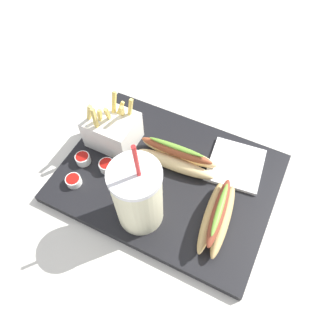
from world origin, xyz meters
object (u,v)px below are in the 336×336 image
object	(u,v)px
soda_cup	(138,196)
fries_basket	(112,129)
hot_dog_1	(178,157)
ketchup_cup_2	(83,159)
ketchup_cup_1	(73,180)
napkin_stack	(236,165)
hot_dog_2	(217,217)
ketchup_cup_3	(107,166)

from	to	relation	value
soda_cup	fries_basket	world-z (taller)	soda_cup
soda_cup	hot_dog_1	xyz separation A→B (m)	(0.01, 0.15, -0.06)
ketchup_cup_2	soda_cup	bearing A→B (deg)	-17.71
fries_basket	ketchup_cup_2	xyz separation A→B (m)	(-0.03, -0.08, -0.03)
ketchup_cup_1	napkin_stack	distance (m)	0.35
hot_dog_2	ketchup_cup_2	distance (m)	0.32
ketchup_cup_1	hot_dog_1	bearing A→B (deg)	39.29
napkin_stack	hot_dog_2	bearing A→B (deg)	-86.18
hot_dog_2	ketchup_cup_2	bearing A→B (deg)	178.98
soda_cup	ketchup_cup_1	world-z (taller)	soda_cup
hot_dog_2	ketchup_cup_3	xyz separation A→B (m)	(-0.26, 0.01, -0.01)
hot_dog_2	ketchup_cup_3	size ratio (longest dim) A/B	4.89
fries_basket	hot_dog_2	world-z (taller)	fries_basket
hot_dog_1	ketchup_cup_1	xyz separation A→B (m)	(-0.18, -0.14, -0.01)
soda_cup	fries_basket	size ratio (longest dim) A/B	1.77
fries_basket	napkin_stack	distance (m)	0.29
soda_cup	ketchup_cup_2	world-z (taller)	soda_cup
hot_dog_1	ketchup_cup_2	world-z (taller)	hot_dog_1
fries_basket	hot_dog_2	distance (m)	0.30
fries_basket	hot_dog_2	size ratio (longest dim) A/B	0.82
hot_dog_2	napkin_stack	xyz separation A→B (m)	(-0.01, 0.14, -0.02)
ketchup_cup_3	napkin_stack	xyz separation A→B (m)	(0.25, 0.13, -0.01)
soda_cup	ketchup_cup_1	distance (m)	0.18
soda_cup	hot_dog_1	world-z (taller)	soda_cup
hot_dog_1	ketchup_cup_2	bearing A→B (deg)	-154.73
hot_dog_1	ketchup_cup_3	distance (m)	0.16
fries_basket	ketchup_cup_3	distance (m)	0.08
soda_cup	ketchup_cup_3	xyz separation A→B (m)	(-0.12, 0.06, -0.07)
ketchup_cup_2	hot_dog_1	bearing A→B (deg)	25.27
soda_cup	ketchup_cup_3	world-z (taller)	soda_cup
hot_dog_1	napkin_stack	size ratio (longest dim) A/B	1.51
hot_dog_1	ketchup_cup_3	world-z (taller)	hot_dog_1
fries_basket	ketchup_cup_3	xyz separation A→B (m)	(0.03, -0.07, -0.03)
ketchup_cup_3	ketchup_cup_2	bearing A→B (deg)	-172.69
napkin_stack	ketchup_cup_1	bearing A→B (deg)	-146.81
ketchup_cup_2	napkin_stack	world-z (taller)	ketchup_cup_2
hot_dog_1	ketchup_cup_2	size ratio (longest dim) A/B	5.57
ketchup_cup_3	fries_basket	bearing A→B (deg)	109.85
napkin_stack	ketchup_cup_2	bearing A→B (deg)	-155.85
hot_dog_1	ketchup_cup_3	xyz separation A→B (m)	(-0.13, -0.08, -0.01)
ketchup_cup_2	ketchup_cup_3	world-z (taller)	same
ketchup_cup_1	napkin_stack	xyz separation A→B (m)	(0.30, 0.19, -0.01)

